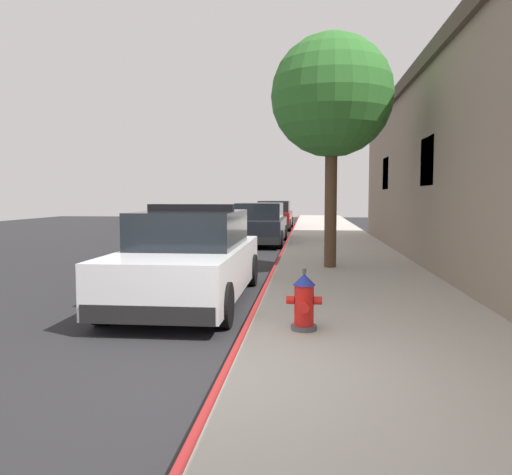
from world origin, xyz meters
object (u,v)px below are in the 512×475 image
police_cruiser (191,259)px  parked_car_silver_ahead (260,225)px  parked_car_dark_far (274,216)px  fire_hydrant (304,302)px  street_tree (332,97)px

police_cruiser → parked_car_silver_ahead: 10.77m
parked_car_silver_ahead → parked_car_dark_far: same height
fire_hydrant → parked_car_silver_ahead: bearing=97.8°
parked_car_silver_ahead → parked_car_dark_far: size_ratio=1.00×
police_cruiser → street_tree: size_ratio=0.91×
police_cruiser → fire_hydrant: (1.97, -2.37, -0.23)m
parked_car_silver_ahead → street_tree: 8.43m
police_cruiser → street_tree: street_tree is taller
street_tree → parked_car_dark_far: bearing=98.4°
parked_car_silver_ahead → police_cruiser: bearing=-90.9°
police_cruiser → parked_car_dark_far: (0.16, 19.51, -0.00)m
police_cruiser → street_tree: (2.53, 3.40, 3.33)m
police_cruiser → parked_car_dark_far: size_ratio=1.00×
parked_car_silver_ahead → street_tree: (2.35, -7.37, 3.34)m
police_cruiser → fire_hydrant: police_cruiser is taller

